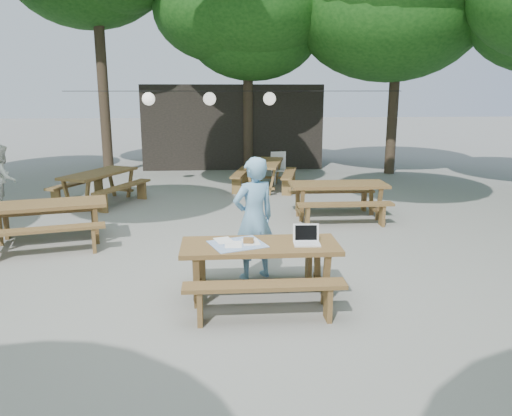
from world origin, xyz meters
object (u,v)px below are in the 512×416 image
object	(u,v)px
picnic_table_nw	(47,223)
second_person	(3,178)
main_picnic_table	(260,271)
plastic_chair	(280,175)
woman	(254,219)

from	to	relation	value
picnic_table_nw	second_person	size ratio (longest dim) A/B	1.51
main_picnic_table	second_person	size ratio (longest dim) A/B	1.36
second_person	plastic_chair	distance (m)	7.09
picnic_table_nw	woman	xyz separation A→B (m)	(3.47, -1.81, 0.49)
second_person	plastic_chair	xyz separation A→B (m)	(6.53, 2.72, -0.48)
plastic_chair	picnic_table_nw	bearing A→B (deg)	-138.85
main_picnic_table	plastic_chair	world-z (taller)	plastic_chair
picnic_table_nw	woman	world-z (taller)	woman
main_picnic_table	picnic_table_nw	world-z (taller)	same
main_picnic_table	second_person	bearing A→B (deg)	134.93
picnic_table_nw	plastic_chair	bearing A→B (deg)	35.26
main_picnic_table	picnic_table_nw	bearing A→B (deg)	143.53
second_person	plastic_chair	size ratio (longest dim) A/B	1.63
second_person	main_picnic_table	bearing A→B (deg)	-145.68
main_picnic_table	woman	bearing A→B (deg)	91.92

